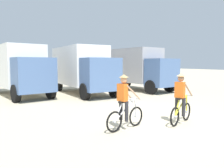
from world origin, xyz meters
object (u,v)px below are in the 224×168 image
Objects in this scene: box_truck_white_box at (19,68)px; cyclist_orange_shirt at (125,104)px; box_truck_avon_van at (82,67)px; cyclist_cowboy_hat at (181,100)px; box_truck_grey_hauler at (135,67)px.

box_truck_white_box reaches higher than cyclist_orange_shirt.
box_truck_white_box and box_truck_avon_van have the same top height.
cyclist_orange_shirt is at bearing -76.43° from box_truck_white_box.
box_truck_white_box is 3.89× the size of cyclist_cowboy_hat.
box_truck_avon_van is 9.13m from cyclist_orange_shirt.
box_truck_white_box reaches higher than cyclist_cowboy_hat.
box_truck_white_box is 11.29m from cyclist_cowboy_hat.
box_truck_grey_hauler is 3.87× the size of cyclist_orange_shirt.
box_truck_grey_hauler is 3.87× the size of cyclist_cowboy_hat.
box_truck_white_box and box_truck_grey_hauler have the same top height.
box_truck_avon_van is at bearing -177.19° from box_truck_grey_hauler.
box_truck_white_box is 4.23m from box_truck_avon_van.
box_truck_avon_van is 4.68m from box_truck_grey_hauler.
cyclist_cowboy_hat is at bearing -66.10° from box_truck_white_box.
cyclist_cowboy_hat is (2.15, -0.31, 0.00)m from cyclist_orange_shirt.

